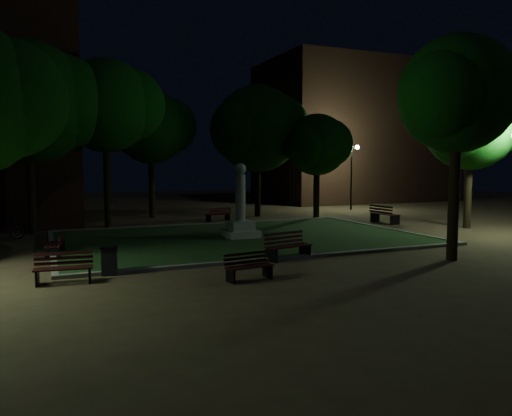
{
  "coord_description": "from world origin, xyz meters",
  "views": [
    {
      "loc": [
        -7.8,
        -18.04,
        3.26
      ],
      "look_at": [
        0.31,
        1.0,
        1.41
      ],
      "focal_mm": 35.0,
      "sensor_mm": 36.0,
      "label": 1
    }
  ],
  "objects": [
    {
      "name": "ground",
      "position": [
        0.0,
        0.0,
        0.0
      ],
      "size": [
        80.0,
        80.0,
        0.0
      ],
      "primitive_type": "plane",
      "color": "#503C28"
    },
    {
      "name": "lawn",
      "position": [
        0.0,
        2.0,
        0.04
      ],
      "size": [
        15.0,
        10.0,
        0.08
      ],
      "primitive_type": "cube",
      "color": "#203F19",
      "rests_on": "ground"
    },
    {
      "name": "lawn_kerb",
      "position": [
        0.0,
        2.0,
        0.06
      ],
      "size": [
        15.4,
        10.4,
        0.12
      ],
      "color": "slate",
      "rests_on": "ground"
    },
    {
      "name": "monument",
      "position": [
        0.0,
        2.0,
        0.96
      ],
      "size": [
        1.4,
        1.4,
        3.2
      ],
      "color": "gray",
      "rests_on": "lawn"
    },
    {
      "name": "building_far",
      "position": [
        18.0,
        20.0,
        6.0
      ],
      "size": [
        16.0,
        10.0,
        12.0
      ],
      "primitive_type": "cube",
      "color": "#552F20",
      "rests_on": "ground"
    },
    {
      "name": "tree_north_wl",
      "position": [
        -4.74,
        8.07,
        6.13
      ],
      "size": [
        5.73,
        4.68,
        8.48
      ],
      "color": "black",
      "rests_on": "ground"
    },
    {
      "name": "tree_north_er",
      "position": [
        4.47,
        10.22,
        5.38
      ],
      "size": [
        6.51,
        5.31,
        8.03
      ],
      "color": "black",
      "rests_on": "ground"
    },
    {
      "name": "tree_ne",
      "position": [
        7.15,
        7.7,
        4.36
      ],
      "size": [
        4.45,
        3.63,
        6.19
      ],
      "color": "black",
      "rests_on": "ground"
    },
    {
      "name": "tree_east",
      "position": [
        11.98,
        0.84,
        5.23
      ],
      "size": [
        5.66,
        4.62,
        7.54
      ],
      "color": "black",
      "rests_on": "ground"
    },
    {
      "name": "tree_se",
      "position": [
        4.9,
        -5.34,
        5.52
      ],
      "size": [
        4.75,
        3.88,
        7.47
      ],
      "color": "black",
      "rests_on": "ground"
    },
    {
      "name": "tree_nw",
      "position": [
        -8.22,
        7.24,
        6.04
      ],
      "size": [
        6.92,
        5.65,
        8.87
      ],
      "color": "black",
      "rests_on": "ground"
    },
    {
      "name": "tree_far_north",
      "position": [
        -1.72,
        12.06,
        5.41
      ],
      "size": [
        5.34,
        4.36,
        7.6
      ],
      "color": "black",
      "rests_on": "ground"
    },
    {
      "name": "lamppost_ne",
      "position": [
        12.14,
        11.62,
        3.17
      ],
      "size": [
        1.18,
        0.28,
        4.55
      ],
      "color": "black",
      "rests_on": "ground"
    },
    {
      "name": "bench_near_left",
      "position": [
        -2.6,
        -5.28,
        0.36
      ],
      "size": [
        1.43,
        0.67,
        0.76
      ],
      "rotation": [
        0.0,
        0.0,
        0.15
      ],
      "color": "black",
      "rests_on": "ground"
    },
    {
      "name": "bench_near_right",
      "position": [
        -0.23,
        -3.0,
        0.43
      ],
      "size": [
        1.76,
        0.94,
        0.92
      ],
      "rotation": [
        0.0,
        0.0,
        0.23
      ],
      "color": "black",
      "rests_on": "ground"
    },
    {
      "name": "bench_west_near",
      "position": [
        -7.38,
        -3.68,
        0.39
      ],
      "size": [
        1.57,
        0.68,
        0.84
      ],
      "rotation": [
        0.0,
        0.0,
        -0.1
      ],
      "color": "black",
      "rests_on": "ground"
    },
    {
      "name": "bench_left_side",
      "position": [
        -7.46,
        0.8,
        0.38
      ],
      "size": [
        0.73,
        1.54,
        0.81
      ],
      "rotation": [
        0.0,
        0.0,
        -1.72
      ],
      "color": "black",
      "rests_on": "ground"
    },
    {
      "name": "bench_right_side",
      "position": [
        9.25,
        4.15,
        0.47
      ],
      "size": [
        0.76,
        1.86,
        1.0
      ],
      "rotation": [
        0.0,
        0.0,
        1.64
      ],
      "color": "black",
      "rests_on": "ground"
    },
    {
      "name": "bench_far_side",
      "position": [
        1.22,
        8.52,
        0.37
      ],
      "size": [
        1.51,
        0.81,
        0.79
      ],
      "rotation": [
        0.0,
        0.0,
        3.37
      ],
      "color": "black",
      "rests_on": "ground"
    },
    {
      "name": "trash_bin",
      "position": [
        -6.11,
        -3.08,
        0.43
      ],
      "size": [
        0.57,
        0.57,
        0.85
      ],
      "color": "black",
      "rests_on": "ground"
    },
    {
      "name": "bicycle",
      "position": [
        -9.53,
        5.8,
        0.47
      ],
      "size": [
        1.8,
        0.63,
        0.94
      ],
      "primitive_type": "imported",
      "rotation": [
        0.0,
        0.0,
        1.57
      ],
      "color": "black",
      "rests_on": "ground"
    }
  ]
}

